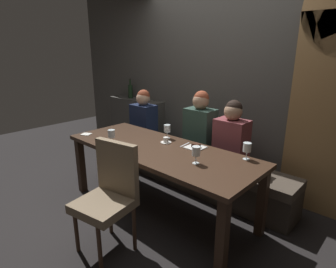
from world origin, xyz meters
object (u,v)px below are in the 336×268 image
wine_glass_near_right (196,152)px  dessert_plate (196,147)px  wine_glass_center_back (167,129)px  diner_bearded (200,126)px  wine_bottle_dark_red (130,91)px  fork_on_table (185,145)px  diner_far_end (232,136)px  wine_glass_far_right (112,134)px  chair_near_side (109,191)px  dining_table (159,155)px  diner_redhead (144,117)px  espresso_cup (166,140)px  banquette_bench (197,171)px  wine_glass_center_front (247,148)px

wine_glass_near_right → dessert_plate: 0.43m
wine_glass_near_right → wine_glass_center_back: bearing=152.1°
diner_bearded → wine_bottle_dark_red: (-1.72, 0.34, 0.23)m
wine_glass_center_back → fork_on_table: 0.33m
diner_far_end → wine_glass_far_right: 1.33m
wine_glass_near_right → wine_glass_far_right: same height
wine_bottle_dark_red → chair_near_side: bearing=-44.4°
diner_bearded → wine_glass_far_right: 1.09m
dining_table → wine_glass_center_back: size_ratio=13.41×
diner_redhead → diner_bearded: size_ratio=0.90×
espresso_cup → fork_on_table: espresso_cup is taller
banquette_bench → dessert_plate: bearing=-56.3°
banquette_bench → fork_on_table: (0.15, -0.44, 0.51)m
chair_near_side → wine_glass_center_front: bearing=55.5°
diner_redhead → wine_glass_center_back: diner_redhead is taller
espresso_cup → wine_glass_far_right: bearing=-132.5°
banquette_bench → diner_redhead: size_ratio=3.36×
diner_redhead → espresso_cup: size_ratio=6.20×
wine_glass_center_front → dining_table: bearing=-158.1°
diner_bearded → wine_glass_center_front: size_ratio=5.01×
dining_table → wine_glass_center_front: wine_glass_center_front is taller
chair_near_side → fork_on_table: bearing=87.7°
wine_glass_far_right → fork_on_table: wine_glass_far_right is taller
chair_near_side → diner_bearded: bearing=93.8°
fork_on_table → wine_glass_center_back: bearing=165.7°
dining_table → wine_glass_near_right: (0.55, -0.07, 0.20)m
chair_near_side → diner_redhead: 1.81m
banquette_bench → diner_redhead: 1.15m
wine_bottle_dark_red → wine_glass_far_right: 1.83m
dining_table → diner_bearded: diner_bearded is taller
chair_near_side → diner_bearded: 1.47m
banquette_bench → fork_on_table: size_ratio=14.71×
chair_near_side → fork_on_table: (0.04, 0.98, 0.18)m
wine_bottle_dark_red → wine_glass_near_right: 2.53m
chair_near_side → fork_on_table: chair_near_side is taller
diner_redhead → diner_bearded: 1.01m
wine_glass_far_right → chair_near_side: bearing=-38.9°
chair_near_side → wine_glass_far_right: (-0.57, 0.46, 0.29)m
chair_near_side → wine_glass_near_right: size_ratio=5.98×
wine_glass_center_back → diner_bearded: bearing=67.7°
diner_redhead → wine_glass_near_right: (1.54, -0.76, 0.05)m
dining_table → diner_far_end: (0.47, 0.69, 0.16)m
espresso_cup → diner_far_end: bearing=44.6°
fork_on_table → wine_glass_center_front: bearing=0.4°
chair_near_side → wine_glass_far_right: 0.79m
wine_glass_near_right → espresso_cup: (-0.60, 0.24, -0.09)m
diner_redhead → wine_bottle_dark_red: bearing=153.2°
chair_near_side → wine_glass_center_front: chair_near_side is taller
espresso_cup → dessert_plate: size_ratio=0.63×
banquette_bench → wine_glass_center_front: (0.84, -0.36, 0.62)m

